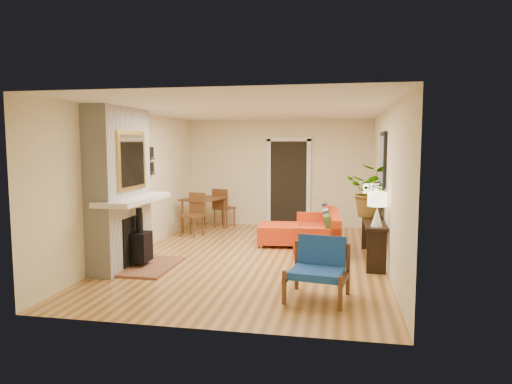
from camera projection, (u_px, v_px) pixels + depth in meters
room_shell at (301, 178)px, 10.49m from camera, size 6.50×6.50×6.50m
fireplace at (122, 192)px, 7.41m from camera, size 1.09×1.68×2.60m
sofa at (321, 231)px, 8.84m from camera, size 0.95×2.00×0.77m
ottoman at (279, 233)px, 9.13m from camera, size 0.89×0.89×0.41m
blue_chair at (319, 265)px, 6.00m from camera, size 0.86×0.84×0.79m
dining_table at (206, 205)px, 10.55m from camera, size 1.11×1.79×0.94m
console_table at (373, 227)px, 7.87m from camera, size 0.34×1.85×0.72m
lamp_near at (377, 205)px, 7.13m from camera, size 0.30×0.30×0.54m
lamp_far at (371, 195)px, 8.58m from camera, size 0.30×0.30×0.54m
houseplant at (373, 191)px, 8.03m from camera, size 1.05×0.98×0.93m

